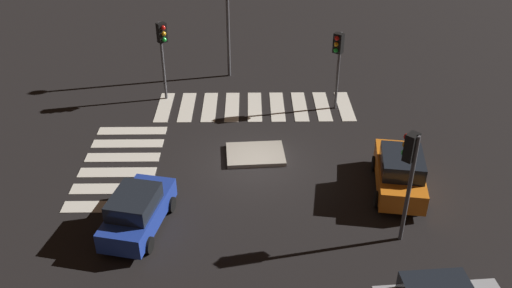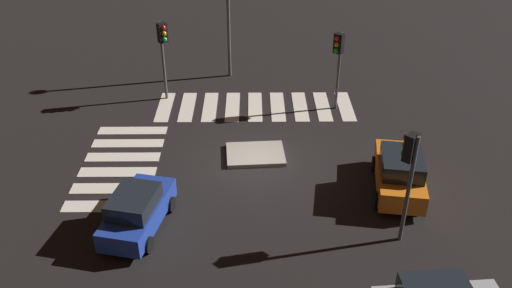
# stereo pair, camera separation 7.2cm
# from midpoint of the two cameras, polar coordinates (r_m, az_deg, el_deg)

# --- Properties ---
(ground_plane) EXTENTS (80.00, 80.00, 0.00)m
(ground_plane) POSITION_cam_midpoint_polar(r_m,az_deg,el_deg) (23.00, -0.09, -2.12)
(ground_plane) COLOR black
(traffic_island) EXTENTS (2.61, 2.03, 0.18)m
(traffic_island) POSITION_cam_midpoint_polar(r_m,az_deg,el_deg) (23.48, -0.15, -1.09)
(traffic_island) COLOR gray
(traffic_island) RESTS_ON ground
(car_blue) EXTENTS (2.33, 3.91, 1.61)m
(car_blue) POSITION_cam_midpoint_polar(r_m,az_deg,el_deg) (19.61, -12.51, -6.91)
(car_blue) COLOR #1E389E
(car_blue) RESTS_ON ground
(car_orange) EXTENTS (2.35, 4.18, 1.75)m
(car_orange) POSITION_cam_midpoint_polar(r_m,az_deg,el_deg) (21.71, 14.86, -2.87)
(car_orange) COLOR orange
(car_orange) RESTS_ON ground
(traffic_light_east) EXTENTS (0.54, 0.53, 4.13)m
(traffic_light_east) POSITION_cam_midpoint_polar(r_m,az_deg,el_deg) (27.41, -9.94, 10.51)
(traffic_light_east) COLOR #47474C
(traffic_light_east) RESTS_ON ground
(traffic_light_south) EXTENTS (0.54, 0.53, 4.00)m
(traffic_light_south) POSITION_cam_midpoint_polar(r_m,az_deg,el_deg) (26.34, 8.58, 9.52)
(traffic_light_south) COLOR #47474C
(traffic_light_south) RESTS_ON ground
(traffic_light_west) EXTENTS (0.54, 0.54, 4.19)m
(traffic_light_west) POSITION_cam_midpoint_polar(r_m,az_deg,el_deg) (18.06, 15.82, -1.80)
(traffic_light_west) COLOR #47474C
(traffic_light_west) RESTS_ON ground
(crosswalk_near) EXTENTS (9.90, 3.20, 0.02)m
(crosswalk_near) POSITION_cam_midpoint_polar(r_m,az_deg,el_deg) (27.54, -0.21, 3.97)
(crosswalk_near) COLOR silver
(crosswalk_near) RESTS_ON ground
(crosswalk_side) EXTENTS (3.20, 6.45, 0.02)m
(crosswalk_side) POSITION_cam_midpoint_polar(r_m,az_deg,el_deg) (23.67, -14.25, -2.14)
(crosswalk_side) COLOR silver
(crosswalk_side) RESTS_ON ground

